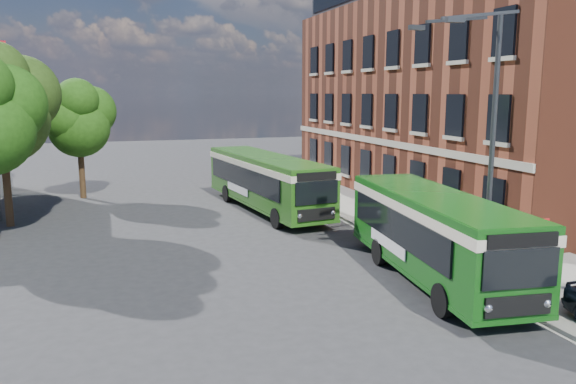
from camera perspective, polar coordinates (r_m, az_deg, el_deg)
name	(u,v)px	position (r m, az deg, el deg)	size (l,w,h in m)	color
ground	(327,274)	(20.43, 3.98, -8.27)	(120.00, 120.00, 0.00)	#2C2C2E
pavement	(392,214)	(30.33, 10.51, -2.18)	(6.00, 48.00, 0.15)	gray
kerb_line	(339,219)	(29.02, 5.21, -2.74)	(0.12, 48.00, 0.01)	beige
brick_office	(465,83)	(36.80, 17.54, 10.47)	(12.10, 26.00, 14.20)	brown
street_lamp	(484,141)	(20.16, 19.26, 4.87)	(2.96, 2.38, 9.00)	#35383A
bus_stop_sign	(542,250)	(19.54, 24.42, -5.41)	(0.35, 0.08, 2.52)	#35383A
bus_front	(435,229)	(19.83, 14.66, -3.65)	(3.70, 10.10, 3.02)	#125012
bus_rear	(266,177)	(30.79, -2.29, 1.50)	(3.90, 12.32, 3.02)	#255B16
pedestrian_b	(496,251)	(20.94, 20.40, -5.65)	(0.80, 0.62, 1.65)	black
tree_mid	(1,103)	(29.81, -27.12, 8.03)	(5.17, 4.92, 8.73)	#3A2615
tree_right	(79,118)	(36.34, -20.44, 7.08)	(4.30, 4.09, 7.26)	#3A2615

